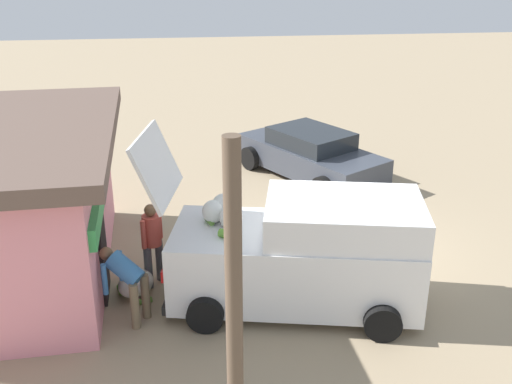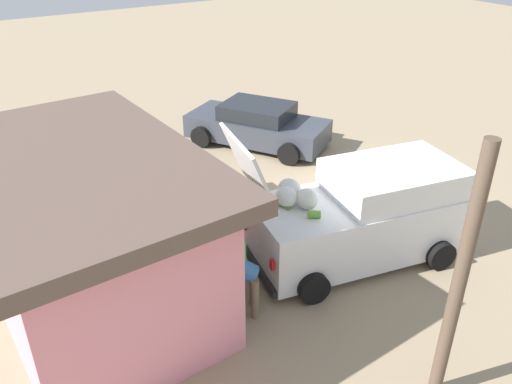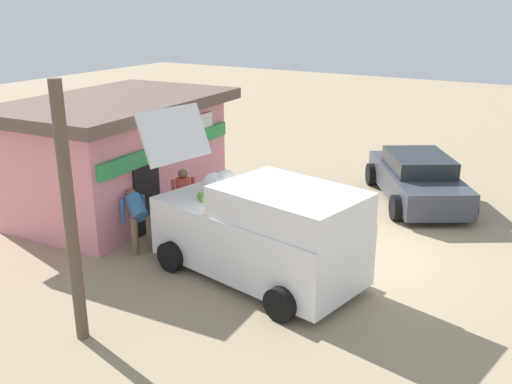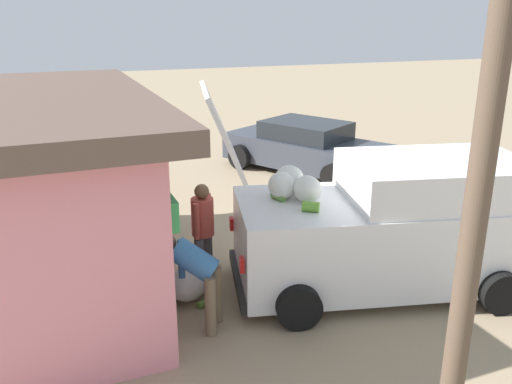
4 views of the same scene
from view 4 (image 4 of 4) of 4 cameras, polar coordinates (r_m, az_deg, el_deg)
ground_plane at (r=10.96m, az=12.29°, el=-3.71°), size 60.00×60.00×0.00m
storefront_bar at (r=8.54m, az=-23.28°, el=-0.41°), size 6.26×4.20×2.95m
delivery_van at (r=8.46m, az=13.63°, el=-3.34°), size 2.87×4.98×3.09m
parked_sedan at (r=14.37m, az=5.16°, el=4.64°), size 4.55×3.74×1.31m
vendor_standing at (r=8.33m, az=-5.56°, el=-3.68°), size 0.48×0.47×1.62m
customer_bending at (r=7.26m, az=-6.26°, el=-8.18°), size 0.71×0.79×1.32m
unloaded_banana_pile at (r=8.24m, az=-7.05°, el=-9.49°), size 0.90×0.88×0.47m
paint_bucket at (r=10.87m, az=-9.22°, el=-2.63°), size 0.30×0.30×0.38m
utility_pole at (r=4.76m, az=21.23°, el=-7.40°), size 0.20×0.20×4.21m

